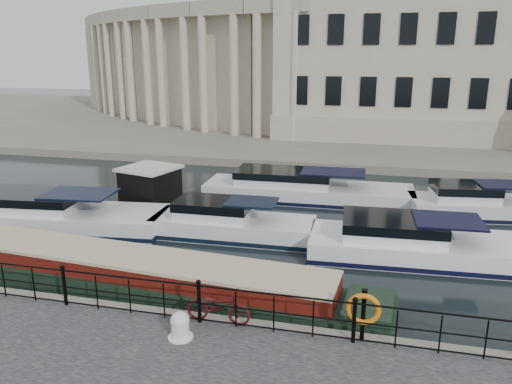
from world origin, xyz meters
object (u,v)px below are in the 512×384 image
bicycle (218,306)px  mooring_bollard (180,326)px  narrowboat (135,279)px  harbour_hut (151,190)px  life_ring_post (364,310)px

bicycle → mooring_bollard: (-0.69, -0.94, -0.13)m
narrowboat → harbour_hut: (-3.26, 8.12, 0.59)m
bicycle → narrowboat: bearing=58.8°
narrowboat → harbour_hut: 8.77m
life_ring_post → harbour_hut: (-10.51, 10.34, -0.46)m
bicycle → life_ring_post: size_ratio=1.27×
life_ring_post → narrowboat: bearing=163.0°
mooring_bollard → narrowboat: size_ratio=0.04×
mooring_bollard → harbour_hut: bearing=118.4°
bicycle → narrowboat: bicycle is taller
mooring_bollard → narrowboat: bearing=132.1°
harbour_hut → narrowboat: bearing=-53.0°
bicycle → life_ring_post: life_ring_post is taller
narrowboat → harbour_hut: harbour_hut is taller
life_ring_post → harbour_hut: bearing=135.5°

